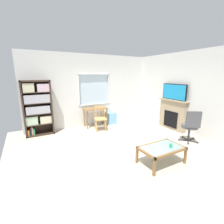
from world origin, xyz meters
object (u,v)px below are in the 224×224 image
at_px(sippy_cup, 171,145).
at_px(desk_under_window, 95,111).
at_px(plastic_drawer_unit, 111,118).
at_px(office_chair, 191,125).
at_px(wooden_chair, 100,118).
at_px(coffee_table, 162,149).
at_px(tv, 174,92).
at_px(bookshelf, 37,106).
at_px(fireplace, 173,114).

bearing_deg(sippy_cup, desk_under_window, 96.97).
distance_m(plastic_drawer_unit, office_chair, 3.12).
height_order(wooden_chair, plastic_drawer_unit, wooden_chair).
bearing_deg(coffee_table, desk_under_window, 94.16).
distance_m(plastic_drawer_unit, tv, 2.69).
bearing_deg(tv, wooden_chair, 153.80).
bearing_deg(coffee_table, office_chair, 15.12).
height_order(tv, office_chair, tv).
bearing_deg(coffee_table, plastic_drawer_unit, 81.79).
distance_m(desk_under_window, sippy_cup, 3.41).
xyz_separation_m(bookshelf, coffee_table, (2.29, -3.38, -0.66)).
distance_m(desk_under_window, office_chair, 3.40).
bearing_deg(fireplace, coffee_table, -144.06).
bearing_deg(tv, office_chair, -113.42).
distance_m(wooden_chair, office_chair, 3.01).
height_order(bookshelf, coffee_table, bookshelf).
distance_m(desk_under_window, plastic_drawer_unit, 0.81).
xyz_separation_m(plastic_drawer_unit, tv, (1.67, -1.75, 1.18)).
xyz_separation_m(desk_under_window, fireplace, (2.40, -1.70, -0.04)).
height_order(bookshelf, fireplace, bookshelf).
height_order(bookshelf, wooden_chair, bookshelf).
bearing_deg(office_chair, bookshelf, 143.41).
xyz_separation_m(coffee_table, sippy_cup, (0.17, -0.10, 0.10)).
bearing_deg(desk_under_window, tv, -35.57).
distance_m(wooden_chair, fireplace, 2.71).
distance_m(desk_under_window, fireplace, 2.95).
height_order(wooden_chair, sippy_cup, wooden_chair).
distance_m(bookshelf, sippy_cup, 4.30).
bearing_deg(sippy_cup, coffee_table, 149.08).
xyz_separation_m(fireplace, coffee_table, (-2.16, -1.57, -0.22)).
distance_m(office_chair, sippy_cup, 1.59).
distance_m(plastic_drawer_unit, coffee_table, 3.36).
bearing_deg(office_chair, coffee_table, -164.88).
bearing_deg(tv, sippy_cup, -139.68).
height_order(desk_under_window, sippy_cup, desk_under_window).
relative_size(bookshelf, wooden_chair, 2.06).
bearing_deg(bookshelf, fireplace, -22.14).
bearing_deg(plastic_drawer_unit, bookshelf, 178.85).
bearing_deg(plastic_drawer_unit, office_chair, -67.67).
xyz_separation_m(wooden_chair, sippy_cup, (0.45, -2.86, -0.01)).
bearing_deg(fireplace, wooden_chair, 153.97).
relative_size(wooden_chair, plastic_drawer_unit, 1.91).
bearing_deg(bookshelf, wooden_chair, -17.13).
xyz_separation_m(desk_under_window, coffee_table, (0.24, -3.27, -0.26)).
bearing_deg(plastic_drawer_unit, coffee_table, -98.21).
bearing_deg(tv, fireplace, 0.00).
xyz_separation_m(bookshelf, sippy_cup, (2.46, -3.48, -0.55)).
relative_size(desk_under_window, wooden_chair, 1.03).
distance_m(bookshelf, plastic_drawer_unit, 2.87).
bearing_deg(office_chair, tv, 66.58).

